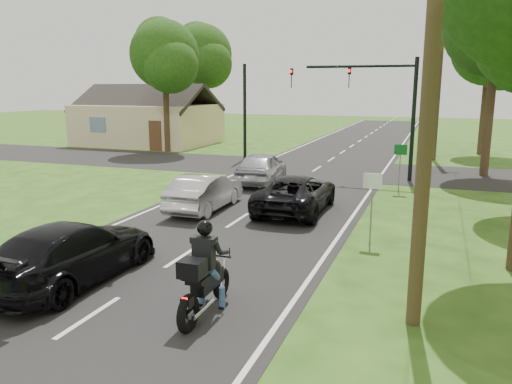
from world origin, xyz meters
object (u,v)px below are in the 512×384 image
sign_green (400,156)px  utility_pole_far (439,79)px  motorcycle_rider (204,278)px  sign_white (372,191)px  dark_car_behind (72,252)px  silver_sedan (205,192)px  utility_pole_near (431,59)px  silver_suv (262,167)px  traffic_signal (375,96)px  dark_suv (296,193)px

sign_green → utility_pole_far: bearing=83.3°
motorcycle_rider → sign_white: sign_white is taller
dark_car_behind → silver_sedan: bearing=-88.6°
motorcycle_rider → utility_pole_near: 5.99m
motorcycle_rider → sign_white: 6.62m
utility_pole_near → sign_white: bearing=106.8°
utility_pole_near → silver_suv: bearing=121.0°
silver_suv → sign_green: 6.47m
silver_suv → traffic_signal: size_ratio=0.71×
traffic_signal → utility_pole_far: bearing=70.3°
dark_car_behind → sign_green: size_ratio=2.35×
silver_suv → utility_pole_far: 14.24m
dark_suv → silver_sedan: silver_sedan is taller
sign_white → motorcycle_rider: bearing=-112.8°
silver_sedan → silver_suv: bearing=-93.0°
motorcycle_rider → traffic_signal: traffic_signal is taller
dark_car_behind → sign_green: bearing=-115.4°
traffic_signal → sign_green: size_ratio=3.00×
silver_suv → sign_white: bearing=122.6°
dark_suv → utility_pole_near: size_ratio=0.50×
utility_pole_near → motorcycle_rider: bearing=-165.1°
dark_car_behind → sign_white: (6.31, 5.48, 0.86)m
utility_pole_far → silver_sedan: bearing=-115.0°
silver_suv → dark_car_behind: silver_suv is taller
dark_suv → silver_sedan: bearing=15.3°
utility_pole_far → sign_green: bearing=-96.7°
dark_car_behind → traffic_signal: (4.95, 16.50, 3.40)m
silver_suv → silver_sedan: bearing=82.1°
silver_sedan → utility_pole_far: 19.27m
utility_pole_far → dark_suv: bearing=-106.1°
motorcycle_rider → silver_suv: motorcycle_rider is taller
sign_white → utility_pole_far: bearing=85.5°
dark_car_behind → silver_suv: bearing=-90.0°
utility_pole_near → sign_green: size_ratio=4.71×
dark_car_behind → utility_pole_far: 26.08m
silver_sedan → silver_suv: size_ratio=0.93×
silver_sedan → traffic_signal: 10.88m
motorcycle_rider → sign_white: bearing=66.3°
dark_suv → utility_pole_near: utility_pole_near is taller
silver_suv → sign_white: sign_white is taller
motorcycle_rider → utility_pole_far: (4.05, 25.08, 4.29)m
silver_suv → traffic_signal: (4.86, 3.17, 3.35)m
traffic_signal → utility_pole_near: utility_pole_near is taller
motorcycle_rider → utility_pole_far: bearing=80.0°
utility_pole_far → sign_white: (-1.50, -19.02, -3.49)m
traffic_signal → sign_green: traffic_signal is taller
traffic_signal → dark_suv: bearing=-102.5°
motorcycle_rider → silver_suv: bearing=103.9°
motorcycle_rider → silver_sedan: size_ratio=0.56×
motorcycle_rider → utility_pole_far: 25.76m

